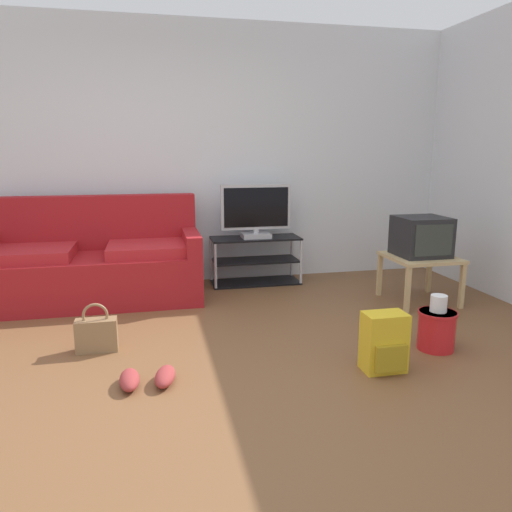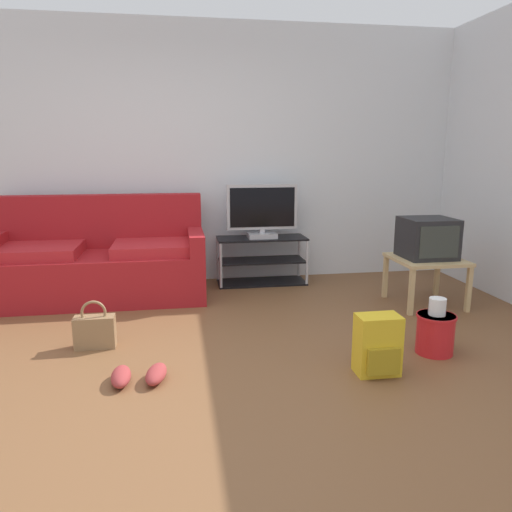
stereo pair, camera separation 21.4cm
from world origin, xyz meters
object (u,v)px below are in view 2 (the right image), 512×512
Objects in this scene: crt_tv at (427,238)px; side_table at (426,264)px; flat_tv at (262,212)px; backpack at (378,345)px; tv_stand at (262,260)px; cleaning_bucket at (435,330)px; couch at (100,262)px; sneakers_pair at (139,375)px; handbag at (95,331)px.

side_table is at bearing -90.00° from crt_tv.
flat_tv is at bearing 144.84° from side_table.
backpack is at bearing -127.56° from crt_tv.
flat_tv reaches higher than backpack.
tv_stand reaches higher than backpack.
side_table is at bearing 65.62° from cleaning_bucket.
tv_stand is at bearing 75.05° from backpack.
tv_stand is at bearing 113.39° from cleaning_bucket.
cleaning_bucket is at bearing -35.38° from couch.
flat_tv is 1.67× the size of crt_tv.
side_table is 2.79m from sneakers_pair.
handbag is (0.14, -1.29, -0.22)m from couch.
sneakers_pair is at bearing -60.41° from handbag.
crt_tv reaches higher than cleaning_bucket.
tv_stand is 2.15m from handbag.
side_table is at bearing -35.78° from tv_stand.
tv_stand is (1.63, 0.25, -0.10)m from couch.
crt_tv is at bearing -34.70° from flat_tv.
cleaning_bucket is 2.03m from sneakers_pair.
side_table is 1.35× the size of crt_tv.
couch is 1.32m from handbag.
tv_stand reaches higher than handbag.
flat_tv is at bearing 61.81° from sneakers_pair.
handbag is at bearing 134.73° from backpack.
tv_stand reaches higher than cleaning_bucket.
tv_stand is at bearing 8.81° from couch.
couch is at bearing 104.28° from sneakers_pair.
crt_tv is 1.71m from backpack.
crt_tv is 2.95m from handbag.
backpack is at bearing -155.66° from cleaning_bucket.
cleaning_bucket is at bearing -66.38° from flat_tv.
flat_tv is at bearing 145.30° from crt_tv.
cleaning_bucket is at bearing 3.48° from sneakers_pair.
flat_tv is at bearing 8.04° from couch.
crt_tv reaches higher than backpack.
crt_tv is (1.36, -0.96, 0.37)m from tv_stand.
flat_tv is at bearing 45.60° from handbag.
couch is 4.48× the size of crt_tv.
handbag is 2.42m from cleaning_bucket.
side_table is 2.92m from handbag.
handbag is at bearing -83.92° from couch.
flat_tv reaches higher than crt_tv.
couch is at bearing 144.62° from cleaning_bucket.
backpack reaches higher than handbag.
flat_tv is (0.00, -0.02, 0.52)m from tv_stand.
couch is at bearing -171.19° from tv_stand.
couch is 1.65m from tv_stand.
cleaning_bucket is (0.88, -2.04, -0.08)m from tv_stand.
sneakers_pair is at bearing -154.78° from side_table.
tv_stand is 1.57× the size of side_table.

